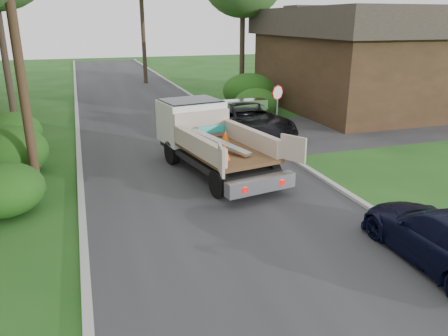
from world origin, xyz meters
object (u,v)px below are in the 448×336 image
flatbed_truck (204,133)px  navy_suv (445,238)px  utility_pole (14,28)px  house_right (358,58)px  stop_sign (277,99)px  black_pickup (245,120)px

flatbed_truck → navy_suv: bearing=-79.4°
flatbed_truck → navy_suv: size_ratio=1.46×
utility_pole → house_right: 20.66m
utility_pole → house_right: bearing=26.0°
house_right → stop_sign: bearing=-147.3°
black_pickup → navy_suv: bearing=-98.0°
navy_suv → black_pickup: bearing=-86.9°
utility_pole → flatbed_truck: utility_pole is taller
utility_pole → navy_suv: size_ratio=2.16×
house_right → flatbed_truck: (-12.48, -8.56, -1.84)m
utility_pole → house_right: (18.48, 9.02, -2.01)m
black_pickup → flatbed_truck: bearing=-138.7°
house_right → black_pickup: house_right is taller
stop_sign → flatbed_truck: 5.90m
black_pickup → stop_sign: bearing=-13.7°
utility_pole → house_right: size_ratio=0.77×
stop_sign → utility_pole: utility_pole is taller
stop_sign → utility_pole: bearing=-159.4°
stop_sign → black_pickup: (-1.60, 0.13, -0.93)m
navy_suv → utility_pole: bearing=-39.2°
stop_sign → black_pickup: bearing=175.2°
stop_sign → house_right: bearing=32.7°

